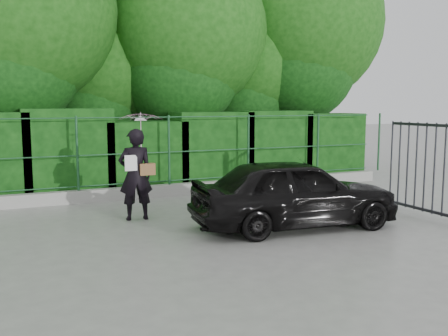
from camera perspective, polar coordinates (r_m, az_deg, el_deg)
name	(u,v)px	position (r m, az deg, el deg)	size (l,w,h in m)	color
ground	(227,240)	(8.89, 0.31, -8.21)	(80.00, 80.00, 0.00)	gray
kerb	(155,191)	(12.99, -7.92, -2.64)	(14.00, 0.25, 0.30)	#9E9E99
fence	(162,150)	(12.91, -7.06, 2.02)	(14.13, 0.06, 1.80)	#1A4726
hedge	(144,153)	(13.82, -9.15, 1.75)	(14.20, 1.20, 2.27)	black
trees	(158,32)	(16.38, -7.51, 15.11)	(17.10, 6.15, 8.08)	black
woman	(139,152)	(10.39, -9.73, 1.82)	(0.96, 0.91, 2.23)	black
car	(295,192)	(9.73, 8.07, -2.79)	(1.61, 4.01, 1.37)	black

